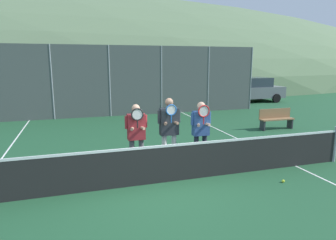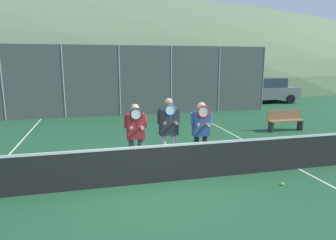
{
  "view_description": "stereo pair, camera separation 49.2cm",
  "coord_description": "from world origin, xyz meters",
  "views": [
    {
      "loc": [
        -1.75,
        -6.36,
        2.81
      ],
      "look_at": [
        0.6,
        1.11,
        1.26
      ],
      "focal_mm": 32.0,
      "sensor_mm": 36.0,
      "label": 1
    },
    {
      "loc": [
        -1.27,
        -6.49,
        2.81
      ],
      "look_at": [
        0.6,
        1.11,
        1.26
      ],
      "focal_mm": 32.0,
      "sensor_mm": 36.0,
      "label": 2
    }
  ],
  "objects": [
    {
      "name": "car_left_of_center",
      "position": [
        0.12,
        11.45,
        0.9
      ],
      "size": [
        4.59,
        1.93,
        1.76
      ],
      "color": "slate",
      "rests_on": "ground_plane"
    },
    {
      "name": "player_center_right",
      "position": [
        1.45,
        0.87,
        1.05
      ],
      "size": [
        0.58,
        0.34,
        1.75
      ],
      "color": "#232838",
      "rests_on": "ground_plane"
    },
    {
      "name": "car_center",
      "position": [
        5.11,
        11.71,
        0.92
      ],
      "size": [
        4.5,
        1.92,
        1.81
      ],
      "color": "maroon",
      "rests_on": "ground_plane"
    },
    {
      "name": "player_leftmost",
      "position": [
        -0.3,
        0.96,
        1.04
      ],
      "size": [
        0.58,
        0.34,
        1.75
      ],
      "color": "#56565B",
      "rests_on": "ground_plane"
    },
    {
      "name": "ground_plane",
      "position": [
        0.0,
        0.0,
        0.0
      ],
      "size": [
        120.0,
        120.0,
        0.0
      ],
      "primitive_type": "plane",
      "color": "#1E4C2D"
    },
    {
      "name": "court_line_right_sideline",
      "position": [
        3.89,
        3.0,
        0.0
      ],
      "size": [
        0.05,
        16.0,
        0.01
      ],
      "primitive_type": "cube",
      "color": "white",
      "rests_on": "ground_plane"
    },
    {
      "name": "tennis_ball_on_court",
      "position": [
        2.83,
        -0.85,
        0.03
      ],
      "size": [
        0.07,
        0.07,
        0.07
      ],
      "color": "#CCDB33",
      "rests_on": "ground_plane"
    },
    {
      "name": "fence_back",
      "position": [
        0.0,
        9.11,
        1.8
      ],
      "size": [
        16.52,
        0.06,
        3.6
      ],
      "color": "gray",
      "rests_on": "ground_plane"
    },
    {
      "name": "hill_distant",
      "position": [
        0.0,
        46.83,
        0.0
      ],
      "size": [
        122.58,
        68.1,
        23.84
      ],
      "color": "#5B7551",
      "rests_on": "ground_plane"
    },
    {
      "name": "player_center_left",
      "position": [
        0.58,
        0.95,
        1.11
      ],
      "size": [
        0.62,
        0.34,
        1.87
      ],
      "color": "white",
      "rests_on": "ground_plane"
    },
    {
      "name": "car_far_left",
      "position": [
        -4.85,
        11.47,
        0.93
      ],
      "size": [
        4.45,
        1.91,
        1.84
      ],
      "color": "silver",
      "rests_on": "ground_plane"
    },
    {
      "name": "bench_courtside",
      "position": [
        6.26,
        4.03,
        0.46
      ],
      "size": [
        1.52,
        0.36,
        0.85
      ],
      "color": "olive",
      "rests_on": "ground_plane"
    },
    {
      "name": "car_right_of_center",
      "position": [
        10.03,
        11.84,
        0.87
      ],
      "size": [
        4.45,
        2.07,
        1.69
      ],
      "color": "slate",
      "rests_on": "ground_plane"
    },
    {
      "name": "court_line_left_sideline",
      "position": [
        -3.89,
        3.0,
        0.0
      ],
      "size": [
        0.05,
        16.0,
        0.01
      ],
      "primitive_type": "cube",
      "color": "white",
      "rests_on": "ground_plane"
    },
    {
      "name": "tennis_net",
      "position": [
        0.0,
        0.0,
        0.47
      ],
      "size": [
        10.47,
        0.09,
        1.01
      ],
      "color": "gray",
      "rests_on": "ground_plane"
    },
    {
      "name": "clubhouse_building",
      "position": [
        0.03,
        16.11,
        1.61
      ],
      "size": [
        15.4,
        5.5,
        3.17
      ],
      "color": "beige",
      "rests_on": "ground_plane"
    }
  ]
}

